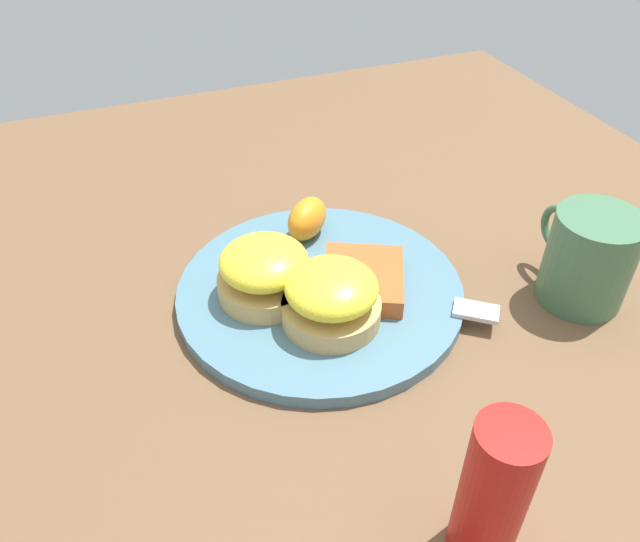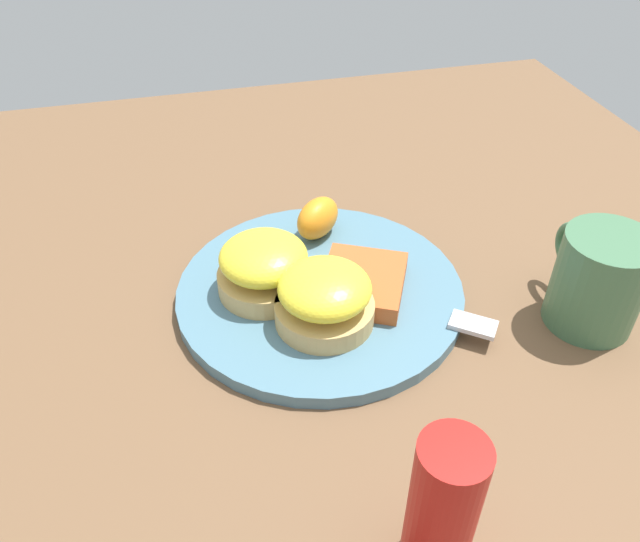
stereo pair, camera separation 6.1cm
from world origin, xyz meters
The scene contains 9 objects.
ground_plane centered at (0.00, 0.00, 0.00)m, with size 1.10×1.10×0.00m, color brown.
plate centered at (0.00, 0.00, 0.01)m, with size 0.29×0.29×0.01m, color slate.
sandwich_benedict_left centered at (0.01, 0.05, 0.04)m, with size 0.09×0.09×0.06m.
sandwich_benedict_right centered at (-0.05, 0.01, 0.04)m, with size 0.09×0.09×0.06m.
hashbrown_patty centered at (-0.02, -0.04, 0.02)m, with size 0.09×0.08×0.02m, color #BC5728.
orange_wedge centered at (0.09, -0.02, 0.04)m, with size 0.06×0.04×0.04m, color orange.
fork centered at (-0.05, -0.07, 0.02)m, with size 0.14×0.18×0.00m.
cup centered at (-0.09, -0.24, 0.05)m, with size 0.11×0.08×0.10m.
condiment_bottle centered at (-0.28, -0.01, 0.06)m, with size 0.04×0.04×0.13m, color #B21914.
Camera 1 is at (-0.44, 0.18, 0.42)m, focal length 35.00 mm.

